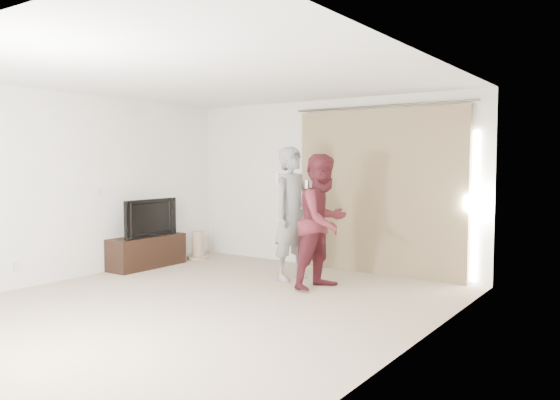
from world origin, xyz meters
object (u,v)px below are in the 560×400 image
(tv, at_px, (146,218))
(person_woman, at_px, (323,222))
(tv_console, at_px, (147,252))
(person_man, at_px, (293,213))

(tv, height_order, person_woman, person_woman)
(tv, distance_m, person_woman, 2.99)
(tv_console, bearing_deg, person_man, 13.89)
(tv_console, bearing_deg, person_woman, 6.77)
(person_man, distance_m, person_woman, 0.67)
(tv_console, height_order, tv, tv)
(tv_console, relative_size, person_man, 0.68)
(tv, bearing_deg, person_woman, -83.84)
(tv_console, xyz_separation_m, person_man, (2.34, 0.58, 0.68))
(tv_console, xyz_separation_m, tv, (0.00, 0.00, 0.53))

